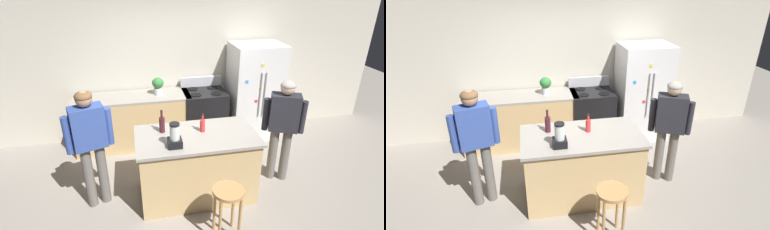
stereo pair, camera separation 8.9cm
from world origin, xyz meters
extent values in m
plane|color=gray|center=(0.00, 0.00, 0.00)|extent=(14.00, 14.00, 0.00)
cube|color=beige|center=(0.00, 1.95, 1.35)|extent=(8.00, 0.10, 2.70)
cube|color=tan|center=(0.00, 0.00, 0.46)|extent=(1.54, 0.80, 0.91)
cube|color=gray|center=(0.00, 0.00, 0.93)|extent=(1.60, 0.86, 0.04)
cube|color=tan|center=(-0.80, 1.55, 0.46)|extent=(2.00, 0.64, 0.91)
cube|color=gray|center=(-0.80, 1.55, 0.93)|extent=(2.00, 0.64, 0.04)
cube|color=silver|center=(1.42, 1.50, 0.88)|extent=(0.90, 0.70, 1.76)
cylinder|color=#B7BABF|center=(1.38, 1.13, 0.97)|extent=(0.02, 0.02, 0.79)
cylinder|color=#B7BABF|center=(1.46, 1.13, 0.97)|extent=(0.02, 0.02, 0.79)
cube|color=red|center=(1.31, 1.15, 0.85)|extent=(0.05, 0.01, 0.05)
cube|color=yellow|center=(1.37, 1.15, 1.49)|extent=(0.05, 0.01, 0.05)
cube|color=#268CD8|center=(1.12, 1.15, 1.22)|extent=(0.05, 0.01, 0.05)
cube|color=orange|center=(1.38, 1.15, 1.07)|extent=(0.05, 0.01, 0.05)
cube|color=black|center=(0.48, 1.52, 0.48)|extent=(0.76, 0.64, 0.95)
cube|color=black|center=(0.48, 1.20, 0.43)|extent=(0.60, 0.01, 0.24)
cube|color=#B7BABF|center=(0.48, 1.81, 1.04)|extent=(0.76, 0.06, 0.18)
cylinder|color=black|center=(0.30, 1.37, 0.96)|extent=(0.18, 0.18, 0.01)
cylinder|color=black|center=(0.66, 1.37, 0.96)|extent=(0.18, 0.18, 0.01)
cylinder|color=black|center=(0.30, 1.67, 0.96)|extent=(0.18, 0.18, 0.01)
cylinder|color=black|center=(0.66, 1.67, 0.96)|extent=(0.18, 0.18, 0.01)
cylinder|color=#66605B|center=(-1.43, 0.05, 0.45)|extent=(0.16, 0.16, 0.90)
cylinder|color=#66605B|center=(-1.26, 0.11, 0.45)|extent=(0.16, 0.16, 0.90)
cube|color=#334C99|center=(-1.34, 0.08, 1.17)|extent=(0.45, 0.33, 0.55)
cylinder|color=#334C99|center=(-1.58, 0.01, 1.12)|extent=(0.11, 0.11, 0.49)
cylinder|color=#334C99|center=(-1.10, 0.15, 1.12)|extent=(0.11, 0.11, 0.49)
sphere|color=tan|center=(-1.34, 0.08, 1.54)|extent=(0.25, 0.25, 0.20)
ellipsoid|color=brown|center=(-1.34, 0.08, 1.58)|extent=(0.26, 0.26, 0.12)
cylinder|color=#66605B|center=(1.37, 0.08, 0.42)|extent=(0.17, 0.17, 0.84)
cylinder|color=#66605B|center=(1.21, 0.15, 0.42)|extent=(0.17, 0.17, 0.84)
cube|color=#26262D|center=(1.29, 0.12, 1.10)|extent=(0.45, 0.36, 0.54)
cylinder|color=#26262D|center=(1.52, 0.02, 1.05)|extent=(0.12, 0.12, 0.48)
cylinder|color=#26262D|center=(1.06, 0.22, 1.05)|extent=(0.12, 0.12, 0.48)
sphere|color=#D8AD8C|center=(1.29, 0.12, 1.47)|extent=(0.26, 0.26, 0.20)
ellipsoid|color=gray|center=(1.29, 0.12, 1.51)|extent=(0.28, 0.28, 0.12)
cylinder|color=#B7844C|center=(0.18, -0.83, 0.67)|extent=(0.36, 0.36, 0.04)
cylinder|color=#B7844C|center=(0.07, -0.95, 0.32)|extent=(0.04, 0.04, 0.65)
cylinder|color=#B7844C|center=(0.30, -0.95, 0.32)|extent=(0.04, 0.04, 0.65)
cylinder|color=#B7844C|center=(0.07, -0.71, 0.32)|extent=(0.04, 0.04, 0.65)
cylinder|color=#B7844C|center=(0.30, -0.71, 0.32)|extent=(0.04, 0.04, 0.65)
cylinder|color=silver|center=(-0.34, 1.55, 1.01)|extent=(0.14, 0.14, 0.12)
ellipsoid|color=#337A38|center=(-0.34, 1.55, 1.16)|extent=(0.20, 0.20, 0.18)
cube|color=black|center=(-0.32, -0.22, 1.00)|extent=(0.17, 0.17, 0.10)
cylinder|color=silver|center=(-0.32, -0.22, 1.15)|extent=(0.12, 0.12, 0.19)
cylinder|color=black|center=(-0.32, -0.22, 1.26)|extent=(0.12, 0.12, 0.02)
cylinder|color=#471923|center=(-0.43, 0.17, 1.06)|extent=(0.08, 0.08, 0.21)
cylinder|color=#471923|center=(-0.43, 0.17, 1.21)|extent=(0.03, 0.03, 0.09)
cylinder|color=black|center=(-0.43, 0.17, 1.26)|extent=(0.03, 0.03, 0.02)
cylinder|color=red|center=(0.10, 0.08, 1.04)|extent=(0.07, 0.07, 0.17)
cylinder|color=red|center=(0.10, 0.08, 1.16)|extent=(0.03, 0.03, 0.07)
cylinder|color=black|center=(0.10, 0.08, 1.20)|extent=(0.03, 0.03, 0.02)
camera|label=1|loc=(-0.76, -3.38, 2.90)|focal=28.34mm
camera|label=2|loc=(-0.67, -3.40, 2.90)|focal=28.34mm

